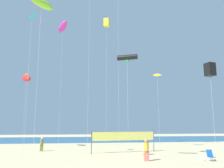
% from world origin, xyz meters
% --- Properties ---
extents(ocean_band, '(120.00, 20.00, 0.01)m').
position_xyz_m(ocean_band, '(0.00, 34.87, 0.00)').
color(ocean_band, '#28608C').
rests_on(ocean_band, ground).
extents(beachgoer_olive_shirt, '(0.36, 0.36, 1.57)m').
position_xyz_m(beachgoer_olive_shirt, '(-6.58, 13.45, 0.84)').
color(beachgoer_olive_shirt, olive).
rests_on(beachgoer_olive_shirt, ground).
extents(beachgoer_mustard_shirt, '(0.41, 0.41, 1.80)m').
position_xyz_m(beachgoer_mustard_shirt, '(3.07, 4.66, 0.96)').
color(beachgoer_mustard_shirt, '#EA7260').
rests_on(beachgoer_mustard_shirt, ground).
extents(folding_beach_chair, '(0.52, 0.65, 0.89)m').
position_xyz_m(folding_beach_chair, '(8.36, 4.02, 0.47)').
color(folding_beach_chair, '#1959B2').
rests_on(folding_beach_chair, ground).
extents(volleyball_net, '(7.12, 1.33, 2.40)m').
position_xyz_m(volleyball_net, '(2.37, 10.75, 1.63)').
color(volleyball_net, '#4C4C51').
rests_on(volleyball_net, ground).
extents(beach_handbag, '(0.36, 0.18, 0.29)m').
position_xyz_m(beach_handbag, '(7.56, 4.12, 0.14)').
color(beach_handbag, white).
rests_on(beach_handbag, ground).
extents(kite_cyan_diamond, '(0.78, 0.77, 13.39)m').
position_xyz_m(kite_cyan_diamond, '(-7.19, 6.96, 13.01)').
color(kite_cyan_diamond, silver).
rests_on(kite_cyan_diamond, ground).
extents(kite_red_inflatable, '(2.03, 2.53, 9.56)m').
position_xyz_m(kite_red_inflatable, '(-9.35, 16.44, 8.88)').
color(kite_red_inflatable, silver).
rests_on(kite_red_inflatable, ground).
extents(kite_black_tube, '(1.81, 1.16, 9.07)m').
position_xyz_m(kite_black_tube, '(1.62, 4.95, 8.81)').
color(kite_black_tube, silver).
rests_on(kite_black_tube, ground).
extents(kite_magenta_inflatable, '(1.85, 2.79, 17.30)m').
position_xyz_m(kite_magenta_inflatable, '(-5.02, 17.07, 16.51)').
color(kite_magenta_inflatable, silver).
rests_on(kite_magenta_inflatable, ground).
extents(kite_yellow_box, '(0.98, 0.98, 18.53)m').
position_xyz_m(kite_yellow_box, '(1.31, 17.92, 17.89)').
color(kite_yellow_box, silver).
rests_on(kite_yellow_box, ground).
extents(kite_black_box, '(0.84, 0.84, 8.09)m').
position_xyz_m(kite_black_box, '(8.32, 3.12, 7.53)').
color(kite_black_box, silver).
rests_on(kite_black_box, ground).
extents(kite_lime_inflatable, '(2.12, 1.48, 12.85)m').
position_xyz_m(kite_lime_inflatable, '(-5.62, 2.72, 12.26)').
color(kite_lime_inflatable, silver).
rests_on(kite_lime_inflatable, ground).
extents(kite_yellow_diamond, '(0.85, 0.85, 8.02)m').
position_xyz_m(kite_yellow_diamond, '(4.98, 6.76, 7.74)').
color(kite_yellow_diamond, silver).
rests_on(kite_yellow_diamond, ground).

